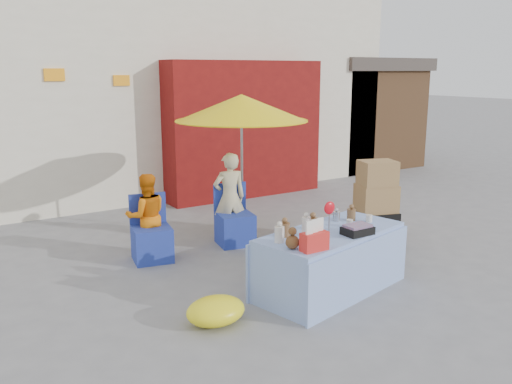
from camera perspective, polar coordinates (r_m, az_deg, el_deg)
ground at (r=6.23m, az=1.90°, el=-10.20°), size 80.00×80.00×0.00m
backdrop at (r=12.82m, az=-16.09°, el=15.29°), size 14.00×8.00×7.80m
market_table at (r=6.13m, az=7.80°, el=-7.14°), size 1.95×1.22×1.10m
chair_left at (r=7.18m, az=-10.91°, el=-5.11°), size 0.56×0.55×0.85m
chair_right at (r=7.70m, az=-2.25°, el=-3.65°), size 0.56×0.55×0.85m
vendor_orange at (r=7.21m, az=-11.44°, el=-2.50°), size 0.62×0.52×1.13m
vendor_beige at (r=7.71m, az=-2.81°, el=-0.61°), size 0.52×0.40×1.30m
umbrella at (r=7.80m, az=-1.53°, el=8.80°), size 1.90×1.90×2.09m
box_stack at (r=7.72m, az=12.49°, el=-1.56°), size 0.66×0.60×1.22m
tarp_bundle at (r=5.42m, az=-4.27°, el=-12.36°), size 0.72×0.65×0.27m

